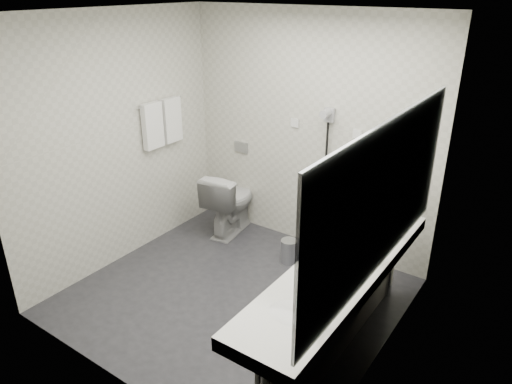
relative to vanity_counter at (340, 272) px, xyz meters
The scene contains 28 objects.
floor 1.39m from the vanity_counter, 169.92° to the left, with size 2.80×2.80×0.00m, color #26262B.
ceiling 2.05m from the vanity_counter, 169.92° to the left, with size 2.80×2.80×0.00m, color silver.
wall_back 1.93m from the vanity_counter, 126.87° to the left, with size 2.80×2.80×0.00m, color beige.
wall_front 1.64m from the vanity_counter, 135.64° to the right, with size 2.80×2.80×0.00m, color beige.
wall_left 2.57m from the vanity_counter, behind, with size 2.60×2.60×0.00m, color beige.
wall_right 0.56m from the vanity_counter, 36.03° to the left, with size 2.60×2.60×0.00m, color beige.
vanity_counter is the anchor object (origin of this frame).
vanity_panel 0.43m from the vanity_counter, ahead, with size 0.03×2.15×0.75m, color gray.
vanity_post_far 1.12m from the vanity_counter, 86.97° to the left, with size 0.06×0.06×0.75m, color silver.
mirror 0.70m from the vanity_counter, ahead, with size 0.02×2.20×1.05m, color #B2BCC6.
basin_near 0.65m from the vanity_counter, 90.00° to the right, with size 0.40×0.31×0.05m, color silver.
basin_far 0.65m from the vanity_counter, 90.00° to the left, with size 0.40×0.31×0.05m, color silver.
faucet_near 0.69m from the vanity_counter, 73.30° to the right, with size 0.04×0.04×0.15m, color silver.
faucet_far 0.69m from the vanity_counter, 73.30° to the left, with size 0.04×0.04×0.15m, color silver.
soap_bottle_a 0.11m from the vanity_counter, 102.83° to the left, with size 0.04×0.04×0.10m, color silver.
glass_left 0.30m from the vanity_counter, 45.69° to the left, with size 0.06×0.06×0.11m, color silver.
toilet 2.32m from the vanity_counter, 148.11° to the left, with size 0.42×0.74×0.75m, color silver.
flush_plate 2.48m from the vanity_counter, 143.06° to the left, with size 0.18×0.02×0.12m, color #B2B5BA.
pedal_bin 1.58m from the vanity_counter, 135.23° to the left, with size 0.17×0.17×0.24m, color #B2B5BA.
bin_lid 1.53m from the vanity_counter, 135.23° to the left, with size 0.17×0.17×0.01m, color #B2B5BA.
towel_rail 2.69m from the vanity_counter, 163.14° to the left, with size 0.02×0.02×0.62m, color silver.
towel_near 2.59m from the vanity_counter, 166.10° to the left, with size 0.07×0.24×0.48m, color white.
towel_far 2.67m from the vanity_counter, 160.15° to the left, with size 0.07×0.24×0.48m, color white.
dryer_cradle 1.85m from the vanity_counter, 120.76° to the left, with size 0.10×0.04×0.14m, color #98999D.
dryer_barrel 1.81m from the vanity_counter, 122.01° to the left, with size 0.08×0.08×0.14m, color #98999D.
dryer_cord 1.76m from the vanity_counter, 121.02° to the left, with size 0.02×0.02×0.35m, color black.
switch_plate_a 2.04m from the vanity_counter, 130.59° to the left, with size 0.09×0.02×0.09m, color silver.
switch_plate_b 1.69m from the vanity_counter, 111.13° to the left, with size 0.09×0.02×0.09m, color silver.
Camera 1 is at (2.29, -2.92, 2.71)m, focal length 33.54 mm.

